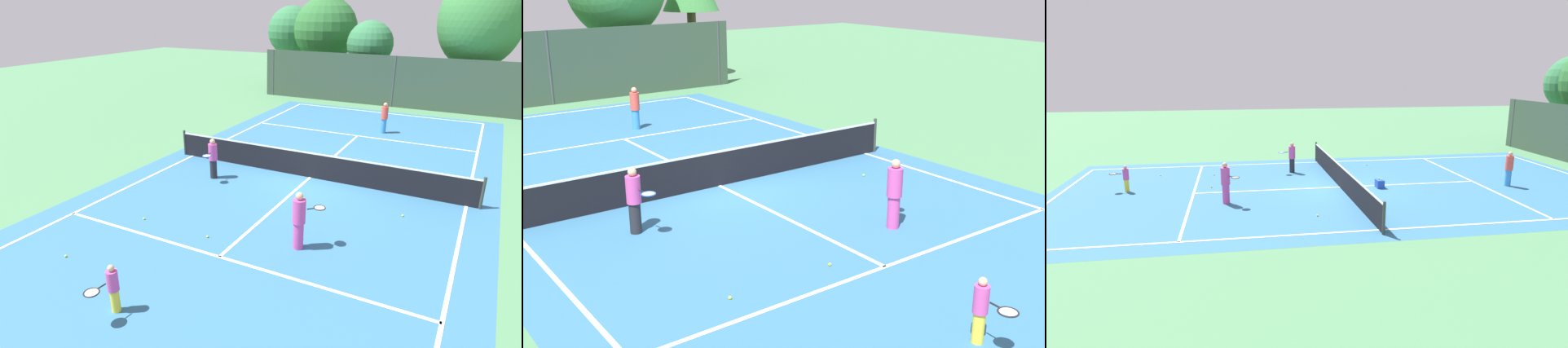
% 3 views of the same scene
% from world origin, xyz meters
% --- Properties ---
extents(ground_plane, '(80.00, 80.00, 0.00)m').
position_xyz_m(ground_plane, '(0.00, 0.00, 0.00)').
color(ground_plane, '#4C8456').
extents(court_surface, '(13.00, 25.00, 0.01)m').
position_xyz_m(court_surface, '(0.00, 0.00, 0.00)').
color(court_surface, teal).
rests_on(court_surface, ground_plane).
extents(tennis_net, '(11.90, 0.10, 1.10)m').
position_xyz_m(tennis_net, '(0.00, 0.00, 0.51)').
color(tennis_net, '#333833').
rests_on(tennis_net, ground_plane).
extents(player_0, '(0.34, 0.34, 1.57)m').
position_xyz_m(player_0, '(0.99, 7.55, 0.81)').
color(player_0, '#388CD8').
rests_on(player_0, ground_plane).
extents(player_1, '(0.36, 0.82, 1.15)m').
position_xyz_m(player_1, '(-0.80, -9.29, 0.60)').
color(player_1, yellow).
rests_on(player_1, ground_plane).
extents(player_2, '(0.46, 0.91, 1.55)m').
position_xyz_m(player_2, '(-3.25, -1.76, 0.80)').
color(player_2, '#232328').
rests_on(player_2, ground_plane).
extents(player_3, '(0.84, 0.80, 1.65)m').
position_xyz_m(player_3, '(1.65, -4.99, 0.85)').
color(player_3, '#D14799').
rests_on(player_3, ground_plane).
extents(ball_crate, '(0.46, 0.32, 0.43)m').
position_xyz_m(ball_crate, '(0.35, 1.73, 0.18)').
color(ball_crate, blue).
rests_on(ball_crate, ground_plane).
extents(tennis_ball_0, '(0.07, 0.07, 0.07)m').
position_xyz_m(tennis_ball_0, '(-0.86, -5.69, 0.03)').
color(tennis_ball_0, '#CCE533').
rests_on(tennis_ball_0, ground_plane).
extents(tennis_ball_1, '(0.07, 0.07, 0.07)m').
position_xyz_m(tennis_ball_1, '(-3.22, -5.68, 0.03)').
color(tennis_ball_1, '#CCE533').
rests_on(tennis_ball_1, ground_plane).
extents(tennis_ball_2, '(0.07, 0.07, 0.07)m').
position_xyz_m(tennis_ball_2, '(-3.57, -8.29, 0.03)').
color(tennis_ball_2, '#CCE533').
rests_on(tennis_ball_2, ground_plane).
extents(tennis_ball_3, '(0.07, 0.07, 0.07)m').
position_xyz_m(tennis_ball_3, '(3.80, -1.74, 0.03)').
color(tennis_ball_3, '#CCE533').
rests_on(tennis_ball_3, ground_plane).
extents(tennis_ball_5, '(0.07, 0.07, 0.07)m').
position_xyz_m(tennis_ball_5, '(-4.24, 2.52, 0.03)').
color(tennis_ball_5, '#CCE533').
rests_on(tennis_ball_5, ground_plane).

